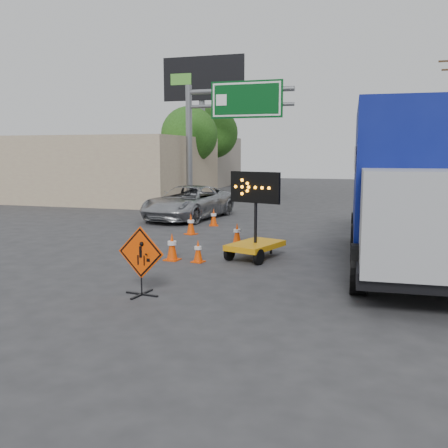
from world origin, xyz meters
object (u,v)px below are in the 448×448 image
at_px(pickup_truck, 189,202).
at_px(box_truck, 409,195).
at_px(arrow_board, 255,239).
at_px(construction_sign, 141,259).

distance_m(pickup_truck, box_truck, 11.79).
distance_m(arrow_board, pickup_truck, 9.15).
height_order(construction_sign, pickup_truck, pickup_truck).
xyz_separation_m(construction_sign, box_truck, (5.60, 4.55, 1.14)).
relative_size(construction_sign, pickup_truck, 0.27).
xyz_separation_m(pickup_truck, box_truck, (9.07, -7.43, 1.17)).
height_order(pickup_truck, box_truck, box_truck).
bearing_deg(pickup_truck, arrow_board, -49.39).
bearing_deg(construction_sign, box_truck, 46.84).
bearing_deg(pickup_truck, box_truck, -31.62).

